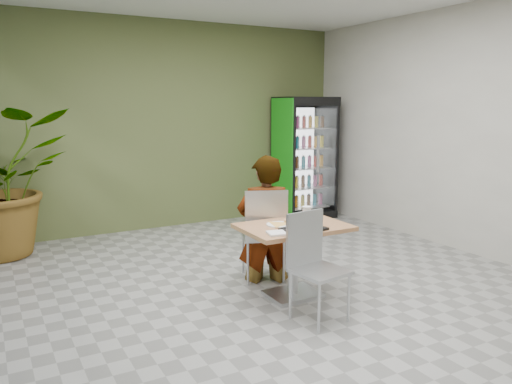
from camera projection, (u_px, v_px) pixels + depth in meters
ground at (284, 301)px, 4.99m from camera, size 7.00×7.00×0.00m
room_envelope at (286, 141)px, 4.71m from camera, size 6.00×7.00×3.20m
dining_table at (293, 246)px, 5.01m from camera, size 1.05×0.74×0.75m
chair_far at (265, 228)px, 5.42m from camera, size 0.59×0.59×1.04m
chair_near at (312, 257)px, 4.52m from camera, size 0.49×0.50×0.98m
seated_woman at (265, 232)px, 5.50m from camera, size 0.73×0.59×1.70m
pizza_plate at (279, 224)px, 4.96m from camera, size 0.35×0.27×0.03m
soda_cup at (307, 215)px, 5.08m from camera, size 0.09×0.09×0.16m
napkin_stack at (277, 233)px, 4.62m from camera, size 0.20×0.20×0.02m
cafeteria_tray at (304, 229)px, 4.77m from camera, size 0.44×0.35×0.02m
beverage_fridge at (305, 158)px, 8.52m from camera, size 0.95×0.74×2.05m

